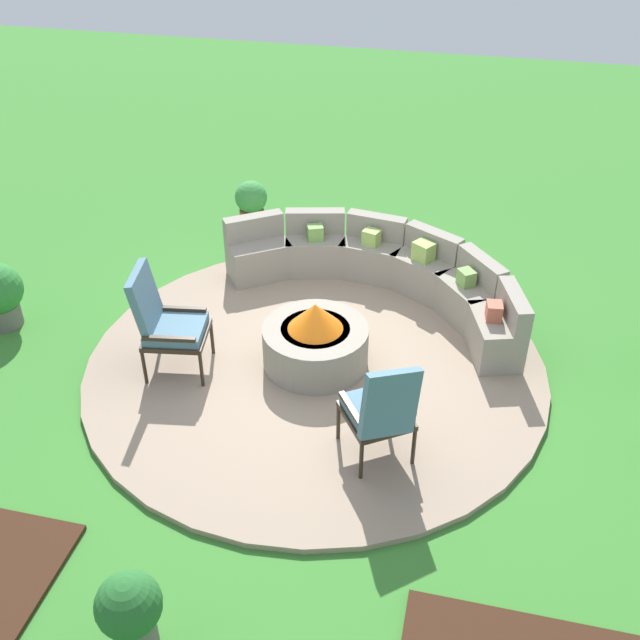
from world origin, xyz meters
name	(u,v)px	position (x,y,z in m)	size (l,w,h in m)	color
ground_plane	(316,367)	(0.00, 0.00, 0.00)	(24.00, 24.00, 0.00)	#387A2D
patio_circle	(316,365)	(0.00, 0.00, 0.03)	(4.65, 4.65, 0.06)	gray
fire_pit	(315,341)	(0.00, 0.00, 0.33)	(1.06, 1.06, 0.71)	gray
curved_stone_bench	(386,273)	(0.49, 1.41, 0.36)	(3.53, 1.93, 0.73)	gray
lounge_chair_front_left	(165,321)	(-1.40, -0.40, 0.63)	(0.73, 0.65, 1.12)	#2D2319
lounge_chair_front_right	(381,409)	(0.85, -1.17, 0.60)	(0.74, 0.77, 1.06)	#2D2319
potted_plant_0	(252,204)	(-1.51, 2.66, 0.41)	(0.42, 0.42, 0.72)	brown
potted_plant_1	(130,611)	(-0.47, -3.26, 0.38)	(0.45, 0.45, 0.67)	#605B56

